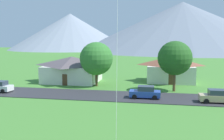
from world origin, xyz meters
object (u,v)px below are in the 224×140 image
at_px(house_leftmost, 170,69).
at_px(tree_near_left, 96,59).
at_px(tree_left_of_center, 175,58).
at_px(house_left_center, 72,69).
at_px(parked_car_blue_mid_west, 145,92).
at_px(parked_car_tan_west_end, 217,96).

bearing_deg(house_leftmost, tree_near_left, -151.31).
relative_size(house_leftmost, tree_left_of_center, 1.17).
relative_size(house_leftmost, house_left_center, 0.86).
xyz_separation_m(tree_left_of_center, parked_car_blue_mid_west, (-4.18, -5.70, -4.32)).
relative_size(house_leftmost, tree_near_left, 1.21).
relative_size(house_leftmost, parked_car_blue_mid_west, 2.17).
relative_size(tree_near_left, tree_left_of_center, 0.97).
xyz_separation_m(house_left_center, parked_car_tan_west_end, (23.47, -11.87, -1.62)).
bearing_deg(parked_car_tan_west_end, house_leftmost, 108.47).
xyz_separation_m(house_leftmost, tree_left_of_center, (0.21, -8.92, 2.67)).
distance_m(house_leftmost, tree_left_of_center, 9.31).
bearing_deg(house_leftmost, tree_left_of_center, -88.66).
xyz_separation_m(house_leftmost, tree_near_left, (-12.74, -6.97, 2.25)).
bearing_deg(parked_car_blue_mid_west, house_left_center, 142.34).
xyz_separation_m(tree_left_of_center, parked_car_tan_west_end, (4.94, -6.48, -4.32)).
bearing_deg(parked_car_blue_mid_west, house_leftmost, 74.81).
bearing_deg(parked_car_blue_mid_west, parked_car_tan_west_end, -4.92).
distance_m(tree_near_left, tree_left_of_center, 13.10).
height_order(parked_car_tan_west_end, parked_car_blue_mid_west, same).
bearing_deg(parked_car_blue_mid_west, tree_left_of_center, 53.77).
bearing_deg(parked_car_tan_west_end, house_left_center, 153.18).
relative_size(tree_near_left, parked_car_blue_mid_west, 1.80).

